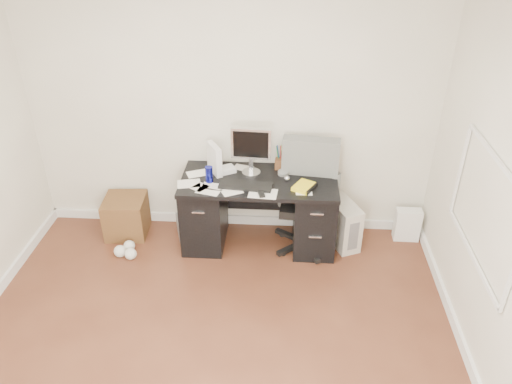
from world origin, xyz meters
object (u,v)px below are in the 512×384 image
pc_tower (342,223)px  keyboard (246,185)px  desk (259,210)px  wicker_basket (126,216)px  lcd_monitor (251,151)px  office_chair (307,199)px

pc_tower → keyboard: bearing=169.5°
desk → wicker_basket: (-1.40, 0.09, -0.19)m
desk → keyboard: keyboard is taller
lcd_monitor → pc_tower: bearing=0.2°
desk → office_chair: size_ratio=1.35×
pc_tower → wicker_basket: 2.24m
desk → keyboard: (-0.12, -0.15, 0.36)m
lcd_monitor → office_chair: size_ratio=0.43×
wicker_basket → keyboard: bearing=-10.7°
desk → pc_tower: bearing=4.3°
desk → office_chair: bearing=-2.1°
lcd_monitor → wicker_basket: bearing=-175.6°
keyboard → wicker_basket: (-1.28, 0.24, -0.56)m
lcd_monitor → wicker_basket: lcd_monitor is taller
desk → wicker_basket: 1.41m
keyboard → wicker_basket: size_ratio=1.20×
keyboard → office_chair: 0.63m
desk → pc_tower: (0.84, 0.06, -0.16)m
lcd_monitor → pc_tower: lcd_monitor is taller
keyboard → office_chair: size_ratio=0.44×
keyboard → wicker_basket: 1.42m
keyboard → office_chair: office_chair is taller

